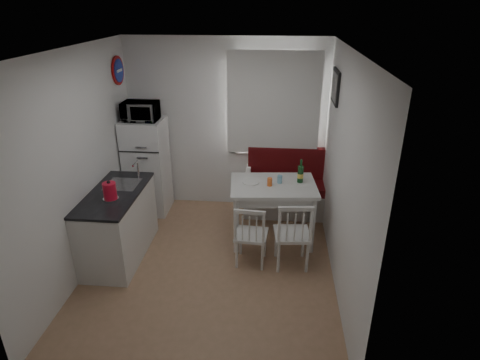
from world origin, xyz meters
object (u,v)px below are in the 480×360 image
object	(u,v)px
dining_table	(273,191)
wine_bottle	(301,171)
bench	(291,193)
kettle	(110,191)
chair_right	(293,229)
microwave	(140,111)
kitchen_counter	(118,224)
fridge	(147,166)
chair_left	(251,231)

from	to	relation	value
dining_table	wine_bottle	xyz separation A→B (m)	(0.35, 0.10, 0.25)
bench	kettle	distance (m)	2.76
chair_right	wine_bottle	size ratio (longest dim) A/B	1.53
microwave	kettle	distance (m)	1.52
dining_table	kitchen_counter	bearing A→B (deg)	-169.44
microwave	fridge	bearing A→B (deg)	90.00
dining_table	chair_left	bearing A→B (deg)	-116.22
kettle	wine_bottle	distance (m)	2.40
kitchen_counter	bench	xyz separation A→B (m)	(2.22, 1.36, -0.12)
chair_left	microwave	size ratio (longest dim) A/B	0.91
dining_table	kettle	size ratio (longest dim) A/B	4.84
bench	dining_table	distance (m)	0.94
bench	dining_table	xyz separation A→B (m)	(-0.27, -0.80, 0.41)
fridge	chair_right	bearing A→B (deg)	-31.93
chair_left	bench	bearing A→B (deg)	74.60
microwave	wine_bottle	bearing A→B (deg)	-13.38
dining_table	microwave	distance (m)	2.20
fridge	wine_bottle	distance (m)	2.36
fridge	kitchen_counter	bearing A→B (deg)	-90.90
fridge	microwave	distance (m)	0.87
kettle	wine_bottle	world-z (taller)	wine_bottle
chair_right	kitchen_counter	bearing A→B (deg)	171.41
chair_left	fridge	bearing A→B (deg)	145.49
chair_right	kettle	world-z (taller)	kettle
chair_right	wine_bottle	world-z (taller)	wine_bottle
kitchen_counter	fridge	xyz separation A→B (m)	(0.02, 1.24, 0.28)
bench	kettle	bearing A→B (deg)	-144.11
chair_right	kettle	distance (m)	2.19
microwave	kettle	world-z (taller)	microwave
wine_bottle	kitchen_counter	bearing A→B (deg)	-164.09
bench	dining_table	world-z (taller)	bench
fridge	wine_bottle	size ratio (longest dim) A/B	4.60
microwave	dining_table	bearing A→B (deg)	-18.42
bench	wine_bottle	xyz separation A→B (m)	(0.08, -0.70, 0.66)
kitchen_counter	microwave	world-z (taller)	microwave
chair_right	microwave	bearing A→B (deg)	143.31
bench	microwave	size ratio (longest dim) A/B	2.87
bench	chair_left	xyz separation A→B (m)	(-0.52, -1.46, 0.18)
kitchen_counter	bench	size ratio (longest dim) A/B	0.94
chair_right	microwave	size ratio (longest dim) A/B	1.00
fridge	wine_bottle	world-z (taller)	fridge
dining_table	kettle	bearing A→B (deg)	-163.37
chair_left	kettle	size ratio (longest dim) A/B	1.82
microwave	wine_bottle	size ratio (longest dim) A/B	1.54
kitchen_counter	wine_bottle	world-z (taller)	kitchen_counter
kettle	fridge	bearing A→B (deg)	91.18
chair_right	wine_bottle	xyz separation A→B (m)	(0.10, 0.76, 0.43)
chair_left	fridge	xyz separation A→B (m)	(-1.67, 1.35, 0.22)
dining_table	chair_right	bearing A→B (deg)	-74.71
kitchen_counter	chair_left	xyz separation A→B (m)	(1.69, -0.10, 0.06)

